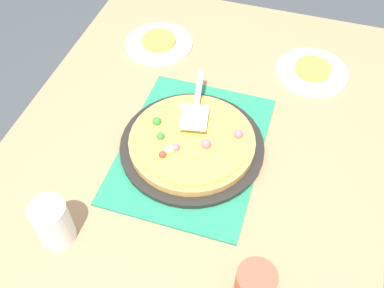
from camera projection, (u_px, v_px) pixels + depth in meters
name	position (u px, v px, depth m)	size (l,w,h in m)	color
ground_plane	(192.00, 267.00, 1.76)	(8.00, 8.00, 0.00)	#3D4247
dining_table	(192.00, 173.00, 1.26)	(1.40, 1.00, 0.75)	#9E7A56
placemat	(192.00, 148.00, 1.18)	(0.48, 0.36, 0.01)	#237F5B
pizza_pan	(192.00, 146.00, 1.17)	(0.38, 0.38, 0.01)	black
pizza	(192.00, 141.00, 1.15)	(0.33, 0.33, 0.05)	tan
plate_near_left	(312.00, 72.00, 1.37)	(0.22, 0.22, 0.01)	white
plate_far_right	(159.00, 44.00, 1.46)	(0.22, 0.22, 0.01)	white
served_slice_left	(313.00, 69.00, 1.36)	(0.11, 0.11, 0.02)	gold
served_slice_right	(159.00, 40.00, 1.45)	(0.11, 0.11, 0.02)	gold
cup_near	(53.00, 223.00, 0.97)	(0.08, 0.08, 0.12)	white
cup_far	(254.00, 288.00, 0.88)	(0.08, 0.08, 0.12)	#E04C38
pizza_server	(196.00, 105.00, 1.19)	(0.23, 0.09, 0.01)	silver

